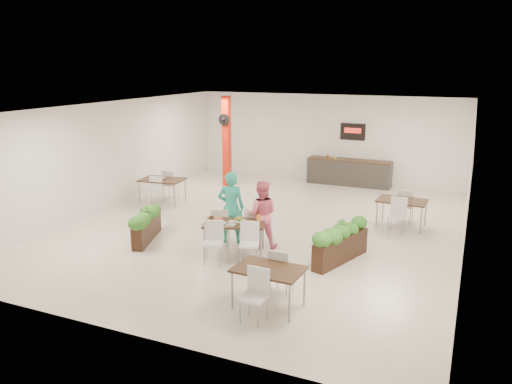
% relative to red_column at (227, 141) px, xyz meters
% --- Properties ---
extents(ground, '(12.00, 12.00, 0.00)m').
position_rel_red_column_xyz_m(ground, '(3.00, -3.79, -1.64)').
color(ground, beige).
rests_on(ground, ground).
extents(room_shell, '(10.10, 12.10, 3.22)m').
position_rel_red_column_xyz_m(room_shell, '(3.00, -3.79, 0.36)').
color(room_shell, white).
rests_on(room_shell, ground).
extents(red_column, '(0.40, 0.41, 3.20)m').
position_rel_red_column_xyz_m(red_column, '(0.00, 0.00, 0.00)').
color(red_column, red).
rests_on(red_column, ground).
extents(service_counter, '(3.00, 0.64, 2.20)m').
position_rel_red_column_xyz_m(service_counter, '(4.00, 1.86, -1.15)').
color(service_counter, '#292624').
rests_on(service_counter, ground).
extents(main_table, '(1.68, 1.93, 0.92)m').
position_rel_red_column_xyz_m(main_table, '(3.15, -5.89, -1.01)').
color(main_table, black).
rests_on(main_table, ground).
extents(diner_man, '(0.75, 0.61, 1.78)m').
position_rel_red_column_xyz_m(diner_man, '(2.75, -5.23, -0.75)').
color(diner_man, '#28AF93').
rests_on(diner_man, ground).
extents(diner_woman, '(0.95, 0.84, 1.63)m').
position_rel_red_column_xyz_m(diner_woman, '(3.55, -5.23, -0.83)').
color(diner_woman, pink).
rests_on(diner_woman, ground).
extents(planter_left, '(0.82, 1.66, 0.90)m').
position_rel_red_column_xyz_m(planter_left, '(0.76, -5.94, -1.16)').
color(planter_left, black).
rests_on(planter_left, ground).
extents(planter_right, '(0.87, 1.82, 0.99)m').
position_rel_red_column_xyz_m(planter_right, '(5.53, -5.38, -1.15)').
color(planter_right, black).
rests_on(planter_right, ground).
extents(side_table_a, '(1.44, 1.66, 0.92)m').
position_rel_red_column_xyz_m(side_table_a, '(-0.88, -2.79, -1.00)').
color(side_table_a, black).
rests_on(side_table_a, ground).
extents(side_table_b, '(1.32, 1.64, 0.92)m').
position_rel_red_column_xyz_m(side_table_b, '(6.42, -2.32, -1.01)').
color(side_table_b, black).
rests_on(side_table_b, ground).
extents(side_table_c, '(1.27, 1.64, 0.92)m').
position_rel_red_column_xyz_m(side_table_c, '(4.87, -8.01, -1.01)').
color(side_table_c, black).
rests_on(side_table_c, ground).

